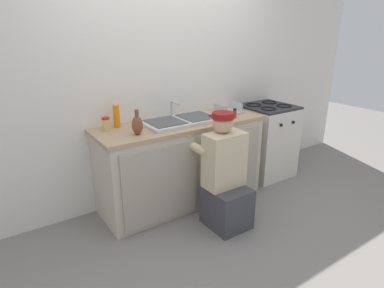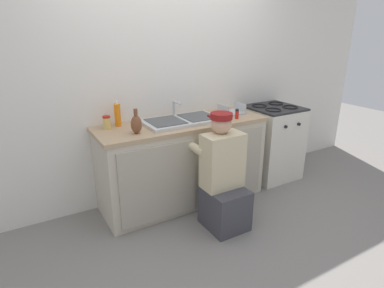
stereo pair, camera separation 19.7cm
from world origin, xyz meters
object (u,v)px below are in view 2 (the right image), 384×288
vase_decorative (136,124)px  condiment_jar (107,122)px  dish_rack_tray (232,111)px  soap_bottle_orange (118,115)px  plumber_person (223,181)px  spice_bottle_red (237,114)px  stove_range (271,142)px  sink_double_basin (182,120)px

vase_decorative → condiment_jar: bearing=125.4°
dish_rack_tray → soap_bottle_orange: bearing=172.7°
plumber_person → spice_bottle_red: (0.46, 0.43, 0.49)m
spice_bottle_red → soap_bottle_orange: bearing=162.5°
condiment_jar → soap_bottle_orange: soap_bottle_orange is taller
spice_bottle_red → soap_bottle_orange: (-1.18, 0.37, 0.06)m
stove_range → vase_decorative: 1.91m
dish_rack_tray → plumber_person: bearing=-130.8°
vase_decorative → soap_bottle_orange: soap_bottle_orange is taller
sink_double_basin → condiment_jar: sink_double_basin is taller
spice_bottle_red → stove_range: bearing=14.3°
condiment_jar → soap_bottle_orange: (0.12, 0.05, 0.05)m
plumber_person → soap_bottle_orange: size_ratio=4.42×
spice_bottle_red → vase_decorative: vase_decorative is taller
sink_double_basin → spice_bottle_red: sink_double_basin is taller
spice_bottle_red → dish_rack_tray: dish_rack_tray is taller
sink_double_basin → condiment_jar: 0.75m
plumber_person → spice_bottle_red: 0.80m
condiment_jar → soap_bottle_orange: bearing=20.3°
stove_range → sink_double_basin: bearing=179.9°
stove_range → soap_bottle_orange: soap_bottle_orange is taller
stove_range → spice_bottle_red: (-0.72, -0.18, 0.49)m
stove_range → dish_rack_tray: 0.79m
vase_decorative → dish_rack_tray: 1.21m
sink_double_basin → stove_range: (1.28, -0.00, -0.46)m
sink_double_basin → soap_bottle_orange: (-0.62, 0.19, 0.09)m
plumber_person → condiment_jar: size_ratio=8.63×
vase_decorative → dish_rack_tray: (1.19, 0.16, -0.07)m
stove_range → condiment_jar: bearing=175.9°
condiment_jar → vase_decorative: vase_decorative is taller
sink_double_basin → plumber_person: 0.77m
spice_bottle_red → dish_rack_tray: bearing=67.5°
stove_range → condiment_jar: 2.09m
plumber_person → spice_bottle_red: plumber_person is taller
plumber_person → condiment_jar: plumber_person is taller
condiment_jar → dish_rack_tray: condiment_jar is taller
sink_double_basin → dish_rack_tray: 0.65m
condiment_jar → dish_rack_tray: size_ratio=0.46×
vase_decorative → dish_rack_tray: size_ratio=0.82×
plumber_person → sink_double_basin: bearing=99.0°
stove_range → dish_rack_tray: size_ratio=3.30×
stove_range → soap_bottle_orange: bearing=174.3°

